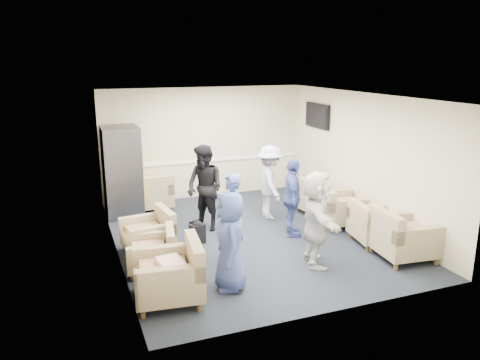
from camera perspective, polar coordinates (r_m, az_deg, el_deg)
name	(u,v)px	position (r m, az deg, el deg)	size (l,w,h in m)	color
floor	(250,236)	(9.17, 1.20, -6.88)	(6.00, 6.00, 0.00)	black
ceiling	(251,96)	(8.56, 1.29, 10.20)	(6.00, 6.00, 0.00)	white
back_wall	(204,143)	(11.55, -4.37, 4.54)	(5.00, 0.02, 2.70)	beige
front_wall	(337,218)	(6.20, 11.73, -4.60)	(5.00, 0.02, 2.70)	beige
left_wall	(113,181)	(8.19, -15.20, -0.10)	(0.02, 6.00, 2.70)	beige
right_wall	(363,159)	(9.96, 14.71, 2.49)	(0.02, 6.00, 2.70)	beige
chair_rail	(205,161)	(11.61, -4.30, 2.34)	(4.98, 0.04, 0.06)	white
tv	(317,116)	(11.31, 9.39, 7.75)	(0.10, 1.00, 0.58)	black
armchair_left_near	(172,276)	(6.81, -8.24, -11.51)	(1.04, 1.04, 0.75)	#92805E
armchair_left_mid	(155,253)	(7.79, -10.37, -8.77)	(0.87, 0.87, 0.60)	#92805E
armchair_left_far	(151,235)	(8.50, -10.83, -6.55)	(0.92, 0.92, 0.65)	#92805E
armchair_right_near	(401,238)	(8.53, 19.00, -6.70)	(1.03, 1.03, 0.75)	#92805E
armchair_right_midnear	(374,226)	(9.09, 15.97, -5.42)	(0.95, 0.95, 0.67)	#92805E
armchair_right_midfar	(337,209)	(9.84, 11.72, -3.49)	(0.97, 0.97, 0.71)	#92805E
armchair_right_far	(316,198)	(10.54, 9.30, -2.23)	(0.93, 0.93, 0.68)	#92805E
armchair_corner	(151,195)	(10.79, -10.79, -1.80)	(0.93, 0.93, 0.72)	#92805E
vending_machine	(122,171)	(10.49, -14.16, 1.05)	(0.79, 0.93, 1.95)	#505058
backpack	(197,232)	(8.80, -5.21, -6.29)	(0.30, 0.25, 0.44)	black
pillow	(171,264)	(6.74, -8.44, -10.10)	(0.43, 0.32, 0.12)	white
person_front_left	(230,241)	(6.93, -1.21, -7.47)	(0.73, 0.48, 1.50)	#3C4A90
person_mid_left	(231,219)	(7.79, -1.09, -4.77)	(0.56, 0.37, 1.54)	#3C4A90
person_back_left	(205,188)	(9.33, -4.32, -0.97)	(0.84, 0.65, 1.72)	black
person_back_right	(270,182)	(9.98, 3.66, -0.30)	(1.03, 0.59, 1.59)	silver
person_mid_right	(292,198)	(9.03, 6.39, -2.16)	(0.90, 0.37, 1.53)	#3C4A90
person_front_right	(316,219)	(7.80, 9.30, -4.68)	(1.50, 0.48, 1.61)	silver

